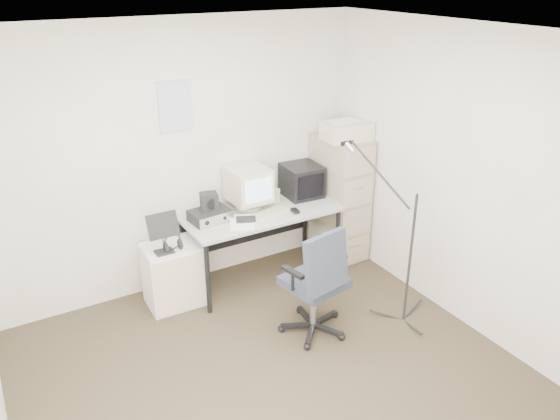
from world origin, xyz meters
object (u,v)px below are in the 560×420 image
filing_cabinet (339,198)px  desk (261,245)px  side_cart (173,275)px  office_chair (314,280)px

filing_cabinet → desk: (-0.95, -0.03, -0.29)m
filing_cabinet → side_cart: bearing=-179.2°
office_chair → side_cart: 1.35m
filing_cabinet → side_cart: 1.90m
office_chair → side_cart: size_ratio=1.69×
desk → side_cart: size_ratio=2.51×
filing_cabinet → side_cart: filing_cabinet is taller
office_chair → side_cart: (-0.88, 1.00, -0.21)m
desk → office_chair: 1.01m
filing_cabinet → office_chair: 1.43m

